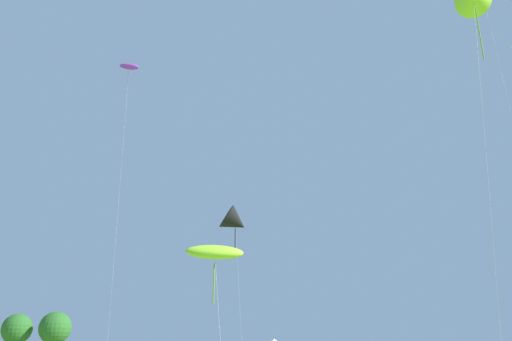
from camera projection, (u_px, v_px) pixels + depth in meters
name	position (u px, v px, depth m)	size (l,w,h in m)	color
kite_white_diamond	(484.00, 2.00, 49.37)	(1.50, 2.19, 37.41)	white
kite_black_delta	(235.00, 222.00, 59.24)	(4.58, 4.19, 17.58)	black
kite_purple_parafoil	(129.00, 67.00, 69.02)	(2.90, 3.37, 38.44)	purple
kite_lime_parafoil	(215.00, 252.00, 31.43)	(3.92, 3.42, 8.04)	#99DB2D
tree_distant_left	(55.00, 328.00, 68.84)	(4.30, 4.30, 6.36)	brown
tree_distant_right	(17.00, 329.00, 69.01)	(4.05, 4.05, 6.11)	brown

